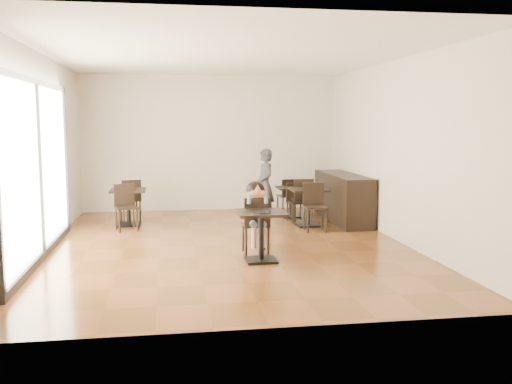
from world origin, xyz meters
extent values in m
cube|color=brown|center=(0.00, 0.00, 0.00)|extent=(6.00, 8.00, 0.01)
cube|color=white|center=(0.00, 0.00, 3.20)|extent=(6.00, 8.00, 0.01)
cube|color=beige|center=(0.00, 4.00, 1.60)|extent=(6.00, 0.01, 3.20)
cube|color=beige|center=(0.00, -4.00, 1.60)|extent=(6.00, 0.01, 3.20)
cube|color=beige|center=(-3.00, 0.00, 1.60)|extent=(0.01, 8.00, 3.20)
cube|color=beige|center=(3.00, 0.00, 1.60)|extent=(0.01, 8.00, 3.20)
cube|color=white|center=(-2.97, -0.50, 1.40)|extent=(0.04, 4.50, 2.60)
cylinder|color=black|center=(0.36, -1.31, 0.77)|extent=(0.26, 0.26, 0.02)
imported|color=#35343A|center=(1.03, 2.34, 0.77)|extent=(0.48, 0.62, 1.53)
cube|color=black|center=(2.65, 2.00, 0.50)|extent=(0.60, 2.40, 1.00)
camera|label=1|loc=(-1.02, -9.56, 2.12)|focal=40.00mm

